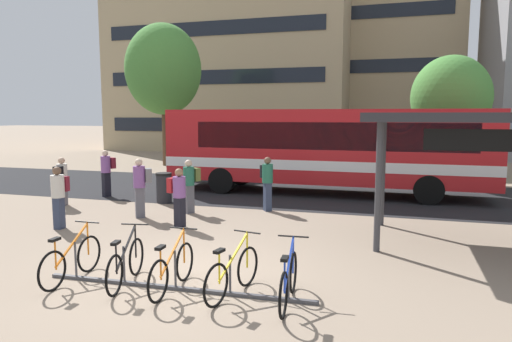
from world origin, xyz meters
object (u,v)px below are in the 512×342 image
at_px(parked_bicycle_yellow_3, 233,274).
at_px(commuter_maroon_pack_3, 59,193).
at_px(commuter_grey_pack_4, 141,184).
at_px(commuter_maroon_pack_5, 107,170).
at_px(city_bus, 322,147).
at_px(parked_bicycle_orange_0, 72,260).
at_px(commuter_olive_pack_1, 190,182).
at_px(commuter_black_pack_6, 62,178).
at_px(parked_bicycle_blue_4, 289,281).
at_px(commuter_red_pack_2, 178,193).
at_px(street_tree_0, 451,97).
at_px(street_tree_2, 163,70).
at_px(parked_bicycle_orange_2, 172,269).
at_px(transit_shelter, 495,121).
at_px(parked_bicycle_black_1, 126,264).
at_px(commuter_black_pack_0, 267,180).
at_px(trash_bin, 164,188).

distance_m(parked_bicycle_yellow_3, commuter_maroon_pack_3, 6.68).
xyz_separation_m(commuter_grey_pack_4, commuter_maroon_pack_5, (-3.02, 2.74, -0.01)).
distance_m(city_bus, parked_bicycle_orange_0, 11.13).
relative_size(commuter_olive_pack_1, commuter_black_pack_6, 1.03).
bearing_deg(city_bus, parked_bicycle_blue_4, 96.28).
bearing_deg(commuter_grey_pack_4, commuter_red_pack_2, 119.27).
distance_m(street_tree_0, street_tree_2, 15.69).
xyz_separation_m(parked_bicycle_blue_4, street_tree_2, (-11.44, 17.74, 5.24)).
distance_m(parked_bicycle_orange_2, transit_shelter, 7.73).
distance_m(city_bus, street_tree_0, 6.87).
bearing_deg(street_tree_0, parked_bicycle_orange_2, -111.62).
relative_size(parked_bicycle_black_1, street_tree_2, 0.21).
height_order(commuter_black_pack_0, commuter_black_pack_6, commuter_black_pack_0).
relative_size(city_bus, street_tree_0, 2.17).
height_order(city_bus, commuter_olive_pack_1, city_bus).
bearing_deg(parked_bicycle_orange_2, commuter_red_pack_2, 23.75).
bearing_deg(parked_bicycle_black_1, street_tree_2, 14.84).
distance_m(commuter_maroon_pack_5, commuter_black_pack_6, 1.95).
distance_m(parked_bicycle_orange_0, parked_bicycle_orange_2, 1.97).
xyz_separation_m(parked_bicycle_black_1, commuter_maroon_pack_3, (-3.95, 3.09, 0.57)).
relative_size(parked_bicycle_orange_0, parked_bicycle_black_1, 1.01).
bearing_deg(parked_bicycle_blue_4, commuter_grey_pack_4, 44.63).
distance_m(parked_bicycle_yellow_3, commuter_black_pack_0, 6.93).
relative_size(city_bus, parked_bicycle_blue_4, 7.00).
relative_size(commuter_black_pack_6, street_tree_2, 0.19).
distance_m(trash_bin, street_tree_2, 12.98).
distance_m(commuter_black_pack_0, commuter_olive_pack_1, 2.40).
xyz_separation_m(commuter_olive_pack_1, commuter_black_pack_6, (-4.55, -0.15, -0.03)).
relative_size(parked_bicycle_orange_0, street_tree_0, 0.31).
distance_m(parked_bicycle_black_1, commuter_red_pack_2, 4.33).
relative_size(transit_shelter, commuter_black_pack_6, 3.54).
relative_size(parked_bicycle_blue_4, commuter_maroon_pack_5, 1.00).
height_order(commuter_maroon_pack_3, commuter_grey_pack_4, commuter_grey_pack_4).
relative_size(parked_bicycle_black_1, commuter_black_pack_6, 1.06).
xyz_separation_m(transit_shelter, commuter_grey_pack_4, (-9.19, 0.31, -1.85)).
relative_size(parked_bicycle_orange_2, commuter_olive_pack_1, 1.05).
height_order(commuter_black_pack_6, street_tree_2, street_tree_2).
bearing_deg(city_bus, parked_bicycle_black_1, 80.39).
bearing_deg(commuter_grey_pack_4, commuter_maroon_pack_3, 14.61).
height_order(commuter_olive_pack_1, commuter_black_pack_6, commuter_olive_pack_1).
relative_size(commuter_red_pack_2, trash_bin, 1.54).
bearing_deg(parked_bicycle_yellow_3, commuter_black_pack_0, 21.95).
relative_size(parked_bicycle_orange_0, commuter_black_pack_6, 1.07).
relative_size(commuter_grey_pack_4, commuter_black_pack_6, 1.08).
relative_size(commuter_maroon_pack_5, trash_bin, 1.67).
height_order(transit_shelter, street_tree_2, street_tree_2).
xyz_separation_m(city_bus, commuter_olive_pack_1, (-3.35, -4.68, -0.82)).
bearing_deg(parked_bicycle_orange_2, commuter_black_pack_0, 0.63).
relative_size(transit_shelter, street_tree_2, 0.69).
distance_m(commuter_red_pack_2, trash_bin, 3.57).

